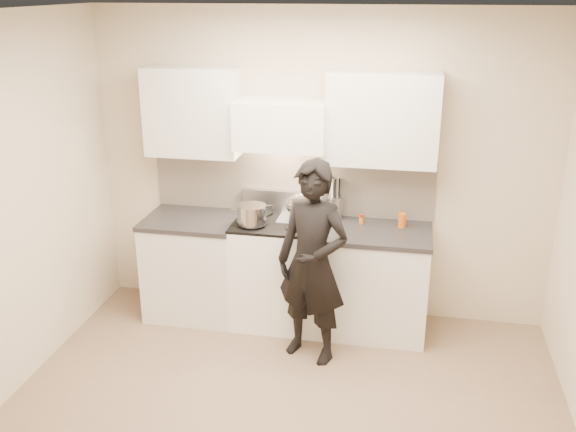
{
  "coord_description": "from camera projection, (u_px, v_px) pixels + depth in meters",
  "views": [
    {
      "loc": [
        0.77,
        -3.6,
        2.86
      ],
      "look_at": [
        -0.15,
        1.05,
        1.13
      ],
      "focal_mm": 40.0,
      "sensor_mm": 36.0,
      "label": 1
    }
  ],
  "objects": [
    {
      "name": "ground_plane",
      "position": [
        279.0,
        422.0,
        4.43
      ],
      "size": [
        4.0,
        4.0,
        0.0
      ],
      "primitive_type": "plane",
      "color": "#7E654C"
    },
    {
      "name": "stove",
      "position": [
        279.0,
        271.0,
        5.64
      ],
      "size": [
        0.76,
        0.65,
        0.96
      ],
      "color": "white",
      "rests_on": "ground"
    },
    {
      "name": "stock_pot",
      "position": [
        252.0,
        215.0,
        5.35
      ],
      "size": [
        0.33,
        0.32,
        0.16
      ],
      "color": "#ADADAD",
      "rests_on": "stove"
    },
    {
      "name": "room_shell",
      "position": [
        281.0,
        185.0,
        4.24
      ],
      "size": [
        4.04,
        3.54,
        2.7
      ],
      "color": "beige",
      "rests_on": "ground"
    },
    {
      "name": "counter_right",
      "position": [
        374.0,
        280.0,
        5.49
      ],
      "size": [
        0.92,
        0.67,
        0.92
      ],
      "color": "silver",
      "rests_on": "ground"
    },
    {
      "name": "utensil_crock",
      "position": [
        335.0,
        205.0,
        5.59
      ],
      "size": [
        0.14,
        0.14,
        0.36
      ],
      "color": "#A9AAB1",
      "rests_on": "counter_right"
    },
    {
      "name": "counter_left",
      "position": [
        195.0,
        265.0,
        5.78
      ],
      "size": [
        0.82,
        0.67,
        0.92
      ],
      "color": "silver",
      "rests_on": "ground"
    },
    {
      "name": "person",
      "position": [
        313.0,
        263.0,
        4.96
      ],
      "size": [
        0.7,
        0.57,
        1.63
      ],
      "primitive_type": "imported",
      "rotation": [
        0.0,
        0.0,
        -0.35
      ],
      "color": "black",
      "rests_on": "ground"
    },
    {
      "name": "spice_jar",
      "position": [
        361.0,
        219.0,
        5.47
      ],
      "size": [
        0.04,
        0.04,
        0.08
      ],
      "color": "#C96B1B",
      "rests_on": "counter_right"
    },
    {
      "name": "wok",
      "position": [
        304.0,
        206.0,
        5.52
      ],
      "size": [
        0.33,
        0.41,
        0.27
      ],
      "color": "#ADADAD",
      "rests_on": "stove"
    },
    {
      "name": "oil_glass",
      "position": [
        402.0,
        220.0,
        5.39
      ],
      "size": [
        0.07,
        0.07,
        0.12
      ],
      "color": "#B3520E",
      "rests_on": "counter_right"
    }
  ]
}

